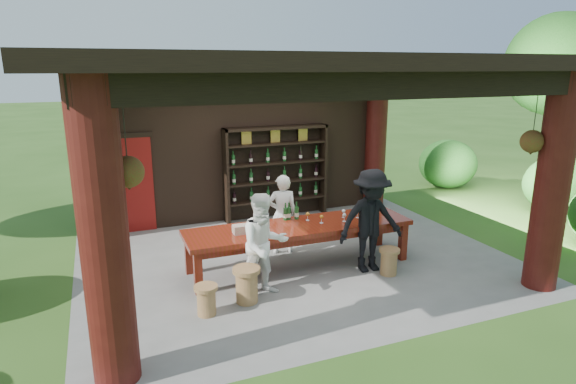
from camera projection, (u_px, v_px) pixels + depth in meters
name	position (u px, v px, depth m)	size (l,w,h in m)	color
ground	(296.00, 259.00, 8.64)	(90.00, 90.00, 0.00)	#2D5119
pavilion	(287.00, 138.00, 8.47)	(7.50, 6.00, 3.60)	slate
wine_shelf	(276.00, 173.00, 10.76)	(2.37, 0.36, 2.08)	black
tasting_table	(300.00, 231.00, 8.18)	(3.90, 1.02, 0.75)	#5F1F0D
stool_near_left	(247.00, 284.00, 7.00)	(0.41, 0.41, 0.53)	olive
stool_near_right	(389.00, 261.00, 7.95)	(0.34, 0.34, 0.45)	olive
stool_far_left	(206.00, 299.00, 6.65)	(0.33, 0.33, 0.43)	olive
host	(282.00, 214.00, 8.77)	(0.54, 0.35, 1.48)	white
guest_woman	(264.00, 245.00, 7.11)	(0.77, 0.60, 1.58)	white
guest_man	(371.00, 221.00, 7.97)	(1.13, 0.65, 1.75)	black
table_bottles	(290.00, 211.00, 8.40)	(0.28, 0.10, 0.31)	#194C1E
table_glasses	(335.00, 216.00, 8.39)	(0.95, 0.36, 0.15)	silver
napkin_basket	(241.00, 229.00, 7.72)	(0.26, 0.18, 0.14)	#BF6672
shrubs	(390.00, 213.00, 9.47)	(14.26, 7.03, 1.36)	#194C14
trees	(447.00, 66.00, 10.27)	(21.41, 9.36, 4.80)	#3F2819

